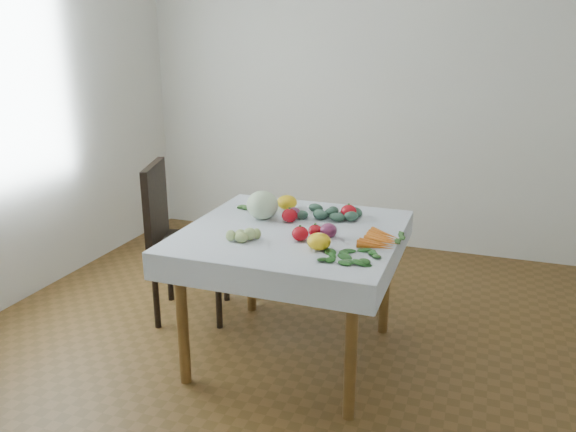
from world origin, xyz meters
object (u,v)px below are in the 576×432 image
at_px(table, 292,247).
at_px(heirloom_back, 287,202).
at_px(carrot_bunch, 380,240).
at_px(cabbage, 262,205).
at_px(chair, 175,231).

bearing_deg(table, heirloom_back, 114.00).
bearing_deg(table, carrot_bunch, -5.34).
relative_size(cabbage, carrot_bunch, 0.63).
relative_size(table, chair, 1.00).
relative_size(cabbage, heirloom_back, 1.48).
relative_size(table, carrot_bunch, 3.53).
bearing_deg(chair, carrot_bunch, -11.72).
distance_m(chair, carrot_bunch, 1.39).
distance_m(chair, cabbage, 0.70).
relative_size(table, cabbage, 5.58).
distance_m(table, cabbage, 0.31).
distance_m(heirloom_back, carrot_bunch, 0.75).
relative_size(chair, cabbage, 5.59).
distance_m(chair, heirloom_back, 0.75).
bearing_deg(heirloom_back, carrot_bunch, -31.67).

